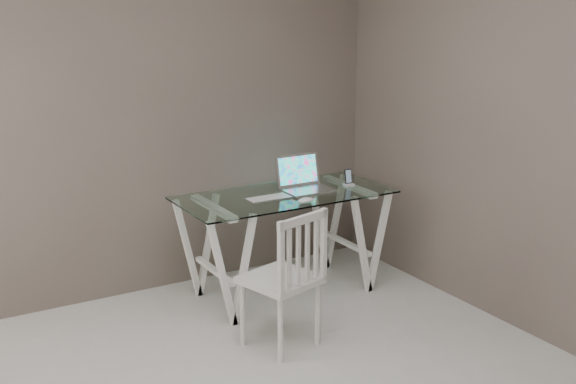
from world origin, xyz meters
TOP-DOWN VIEW (x-y plane):
  - room at (-0.06, 0.02)m, footprint 4.50×4.52m
  - desk at (0.99, 1.67)m, footprint 1.50×0.70m
  - chair at (0.58, 0.92)m, footprint 0.49×0.49m
  - laptop at (1.16, 1.71)m, footprint 0.34×0.29m
  - keyboard at (0.83, 1.62)m, footprint 0.31×0.13m
  - mouse at (0.99, 1.40)m, footprint 0.12×0.07m
  - phone_dock at (1.51, 1.64)m, footprint 0.06×0.06m

SIDE VIEW (x-z plane):
  - desk at x=0.99m, z-range 0.01..0.76m
  - chair at x=0.58m, z-range 0.04..0.92m
  - keyboard at x=0.83m, z-range 0.75..0.75m
  - mouse at x=0.99m, z-range 0.75..0.78m
  - phone_dock at x=1.51m, z-range 0.72..0.84m
  - laptop at x=1.16m, z-range 0.68..0.92m
  - room at x=-0.06m, z-range 0.36..3.07m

